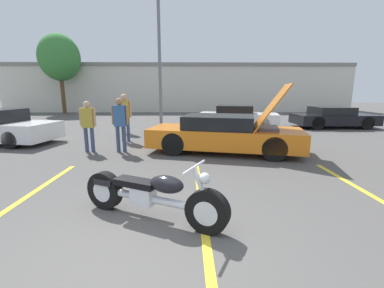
% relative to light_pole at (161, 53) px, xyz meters
% --- Properties ---
extents(ground_plane, '(80.00, 80.00, 0.00)m').
position_rel_light_pole_xyz_m(ground_plane, '(0.71, -12.73, -4.03)').
color(ground_plane, '#514F4C').
extents(parking_stripe_foreground, '(0.12, 5.06, 0.01)m').
position_rel_light_pole_xyz_m(parking_stripe_foreground, '(-1.55, -11.34, -4.02)').
color(parking_stripe_foreground, yellow).
rests_on(parking_stripe_foreground, ground).
extents(parking_stripe_middle, '(0.12, 5.06, 0.01)m').
position_rel_light_pole_xyz_m(parking_stripe_middle, '(1.72, -11.34, -4.02)').
color(parking_stripe_middle, yellow).
rests_on(parking_stripe_middle, ground).
extents(far_building, '(32.00, 4.20, 4.40)m').
position_rel_light_pole_xyz_m(far_building, '(0.71, 10.35, -1.69)').
color(far_building, beige).
rests_on(far_building, ground).
extents(light_pole, '(1.21, 0.28, 7.30)m').
position_rel_light_pole_xyz_m(light_pole, '(0.00, 0.00, 0.00)').
color(light_pole, slate).
rests_on(light_pole, ground).
extents(tree_background, '(3.32, 3.32, 6.58)m').
position_rel_light_pole_xyz_m(tree_background, '(-9.15, 7.23, 0.61)').
color(tree_background, brown).
rests_on(tree_background, ground).
extents(motorcycle, '(2.31, 1.25, 0.95)m').
position_rel_light_pole_xyz_m(motorcycle, '(0.92, -11.67, -3.64)').
color(motorcycle, black).
rests_on(motorcycle, ground).
extents(show_car_hood_open, '(5.06, 2.84, 2.16)m').
position_rel_light_pole_xyz_m(show_car_hood_open, '(2.69, -7.28, -3.43)').
color(show_car_hood_open, orange).
rests_on(show_car_hood_open, ground).
extents(parked_car_mid_row, '(4.53, 2.67, 1.17)m').
position_rel_light_pole_xyz_m(parked_car_mid_row, '(4.25, -1.26, -3.47)').
color(parked_car_mid_row, white).
rests_on(parked_car_mid_row, ground).
extents(parked_car_right_row, '(4.13, 1.92, 1.11)m').
position_rel_light_pole_xyz_m(parked_car_right_row, '(9.31, -1.74, -3.49)').
color(parked_car_right_row, black).
rests_on(parked_car_right_row, ground).
extents(spectator_near_motorcycle, '(0.52, 0.23, 1.73)m').
position_rel_light_pole_xyz_m(spectator_near_motorcycle, '(-0.66, -7.19, -2.99)').
color(spectator_near_motorcycle, '#38476B').
rests_on(spectator_near_motorcycle, ground).
extents(spectator_by_show_car, '(0.52, 0.22, 1.68)m').
position_rel_light_pole_xyz_m(spectator_by_show_car, '(-1.34, -3.53, -3.03)').
color(spectator_by_show_car, '#38476B').
rests_on(spectator_by_show_car, ground).
extents(spectator_midground, '(0.52, 0.21, 1.64)m').
position_rel_light_pole_xyz_m(spectator_midground, '(-1.70, -7.13, -3.06)').
color(spectator_midground, '#38476B').
rests_on(spectator_midground, ground).
extents(spectator_far_lot, '(0.52, 0.24, 1.83)m').
position_rel_light_pole_xyz_m(spectator_far_lot, '(-0.93, -5.38, -2.93)').
color(spectator_far_lot, '#38476B').
rests_on(spectator_far_lot, ground).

